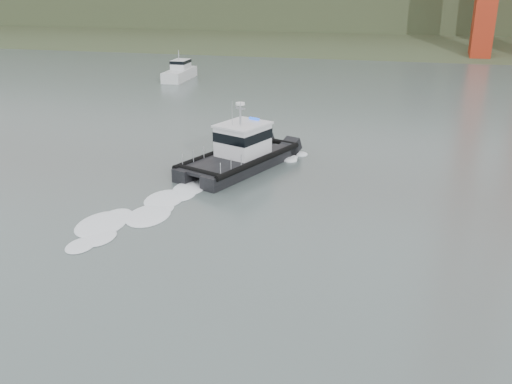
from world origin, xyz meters
TOP-DOWN VIEW (x-y plane):
  - ground at (0.00, 0.00)m, footprint 400.00×400.00m
  - patrol_boat at (-4.26, 16.49)m, footprint 6.89×10.21m
  - motorboat at (-20.65, 48.55)m, footprint 2.31×6.85m

SIDE VIEW (x-z plane):
  - ground at x=0.00m, z-range 0.00..0.00m
  - motorboat at x=-20.65m, z-range -0.94..2.82m
  - patrol_boat at x=-4.26m, z-range -1.16..3.50m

